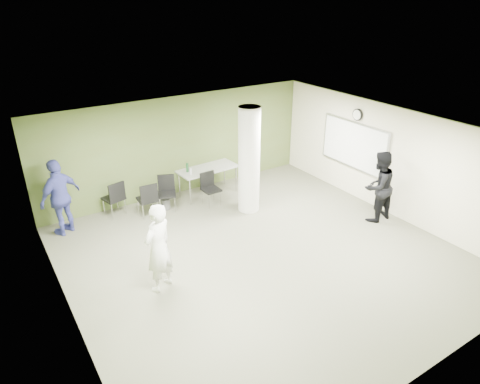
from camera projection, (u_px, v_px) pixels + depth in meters
floor at (261, 255)px, 9.52m from camera, size 8.00×8.00×0.00m
ceiling at (264, 134)px, 8.32m from camera, size 8.00×8.00×0.00m
wall_back at (180, 146)px, 11.96m from camera, size 8.00×2.80×0.02m
wall_left at (63, 257)px, 6.96m from camera, size 0.02×8.00×2.80m
wall_right_cream at (390, 161)px, 10.88m from camera, size 0.02×8.00×2.80m
column at (249, 160)px, 10.93m from camera, size 0.56×0.56×2.80m
whiteboard at (354, 145)px, 11.71m from camera, size 0.05×2.30×1.30m
wall_clock at (357, 115)px, 11.35m from camera, size 0.06×0.32×0.32m
folding_table at (207, 170)px, 12.04m from camera, size 1.75×0.85×1.06m
wastebasket at (166, 204)px, 11.49m from camera, size 0.25×0.25×0.29m
chair_back_left at (115, 196)px, 10.96m from camera, size 0.58×0.58×0.96m
chair_back_right at (148, 197)px, 10.91m from camera, size 0.50×0.50×0.95m
chair_table_left at (167, 190)px, 11.35m from camera, size 0.61×0.61×0.93m
chair_table_right at (209, 186)px, 11.63m from camera, size 0.46×0.46×0.90m
woman_white at (158, 248)px, 8.10m from camera, size 0.79×0.69×1.83m
man_black at (378, 187)px, 10.64m from camera, size 0.91×0.71×1.84m
man_blue at (60, 197)px, 10.04m from camera, size 1.19×0.94×1.89m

